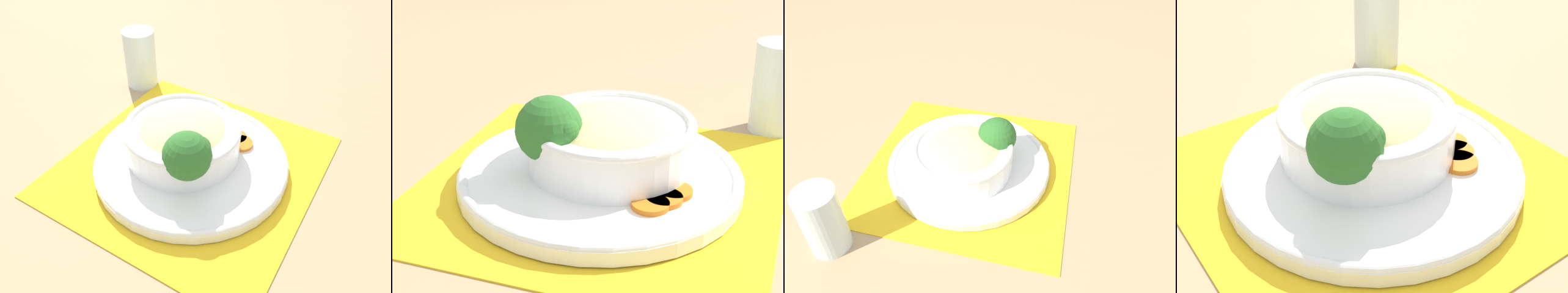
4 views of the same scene
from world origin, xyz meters
TOP-DOWN VIEW (x-y plane):
  - ground_plane at (0.00, 0.00)m, footprint 4.00×4.00m
  - placemat at (0.00, 0.00)m, footprint 0.40×0.40m
  - plate at (0.00, 0.00)m, footprint 0.32×0.32m
  - bowl at (-0.01, -0.02)m, footprint 0.19×0.19m
  - broccoli_floret at (0.05, 0.02)m, footprint 0.07×0.07m
  - carrot_slice_near at (-0.07, 0.06)m, footprint 0.04×0.04m
  - carrot_slice_middle at (-0.08, 0.04)m, footprint 0.04×0.04m
  - carrot_slice_far at (-0.09, 0.02)m, footprint 0.04×0.04m
  - water_glass at (-0.17, -0.23)m, footprint 0.07×0.07m

SIDE VIEW (x-z plane):
  - ground_plane at x=0.00m, z-range 0.00..0.00m
  - placemat at x=0.00m, z-range 0.00..0.00m
  - plate at x=0.00m, z-range 0.00..0.03m
  - carrot_slice_near at x=-0.07m, z-range 0.02..0.03m
  - carrot_slice_middle at x=-0.08m, z-range 0.02..0.03m
  - carrot_slice_far at x=-0.09m, z-range 0.02..0.03m
  - bowl at x=-0.01m, z-range 0.02..0.09m
  - water_glass at x=-0.17m, z-range -0.01..0.12m
  - broccoli_floret at x=0.05m, z-range 0.03..0.12m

